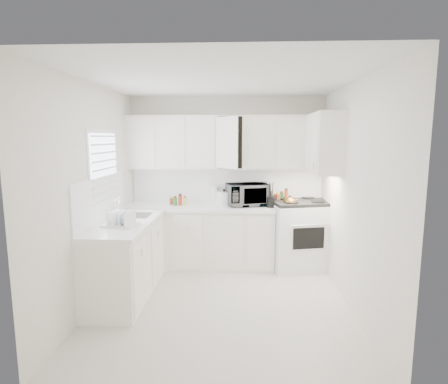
# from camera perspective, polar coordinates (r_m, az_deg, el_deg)

# --- Properties ---
(floor) EXTENTS (3.20, 3.20, 0.00)m
(floor) POSITION_cam_1_polar(r_m,az_deg,el_deg) (4.58, -0.44, -17.01)
(floor) COLOR silver
(floor) RESTS_ON ground
(ceiling) EXTENTS (3.20, 3.20, 0.00)m
(ceiling) POSITION_cam_1_polar(r_m,az_deg,el_deg) (4.18, -0.48, 17.13)
(ceiling) COLOR white
(ceiling) RESTS_ON ground
(wall_back) EXTENTS (3.00, 0.00, 3.00)m
(wall_back) POSITION_cam_1_polar(r_m,az_deg,el_deg) (5.77, 0.43, 1.82)
(wall_back) COLOR white
(wall_back) RESTS_ON ground
(wall_front) EXTENTS (3.00, 0.00, 3.00)m
(wall_front) POSITION_cam_1_polar(r_m,az_deg,el_deg) (2.62, -2.42, -6.41)
(wall_front) COLOR white
(wall_front) RESTS_ON ground
(wall_left) EXTENTS (0.00, 3.20, 3.20)m
(wall_left) POSITION_cam_1_polar(r_m,az_deg,el_deg) (4.52, -19.79, -0.56)
(wall_left) COLOR white
(wall_left) RESTS_ON ground
(wall_right) EXTENTS (0.00, 3.20, 3.20)m
(wall_right) POSITION_cam_1_polar(r_m,az_deg,el_deg) (4.37, 19.59, -0.86)
(wall_right) COLOR white
(wall_right) RESTS_ON ground
(window_blinds) EXTENTS (0.06, 0.96, 1.06)m
(window_blinds) POSITION_cam_1_polar(r_m,az_deg,el_deg) (4.81, -18.13, 3.04)
(window_blinds) COLOR white
(window_blinds) RESTS_ON wall_left
(lower_cabinets_back) EXTENTS (2.22, 0.60, 0.90)m
(lower_cabinets_back) POSITION_cam_1_polar(r_m,az_deg,el_deg) (5.67, -3.68, -7.08)
(lower_cabinets_back) COLOR white
(lower_cabinets_back) RESTS_ON floor
(lower_cabinets_left) EXTENTS (0.60, 1.60, 0.90)m
(lower_cabinets_left) POSITION_cam_1_polar(r_m,az_deg,el_deg) (4.80, -14.99, -10.27)
(lower_cabinets_left) COLOR white
(lower_cabinets_left) RESTS_ON floor
(countertop_back) EXTENTS (2.24, 0.64, 0.05)m
(countertop_back) POSITION_cam_1_polar(r_m,az_deg,el_deg) (5.55, -3.74, -2.38)
(countertop_back) COLOR white
(countertop_back) RESTS_ON lower_cabinets_back
(countertop_left) EXTENTS (0.64, 1.62, 0.05)m
(countertop_left) POSITION_cam_1_polar(r_m,az_deg,el_deg) (4.67, -15.09, -4.75)
(countertop_left) COLOR white
(countertop_left) RESTS_ON lower_cabinets_left
(backsplash_back) EXTENTS (2.98, 0.02, 0.55)m
(backsplash_back) POSITION_cam_1_polar(r_m,az_deg,el_deg) (5.77, 0.42, 1.07)
(backsplash_back) COLOR white
(backsplash_back) RESTS_ON wall_back
(backsplash_left) EXTENTS (0.02, 1.60, 0.55)m
(backsplash_left) POSITION_cam_1_polar(r_m,az_deg,el_deg) (4.72, -18.71, -1.08)
(backsplash_left) COLOR white
(backsplash_left) RESTS_ON wall_left
(upper_cabinets_back) EXTENTS (3.00, 0.33, 0.80)m
(upper_cabinets_back) POSITION_cam_1_polar(r_m,az_deg,el_deg) (5.59, 0.36, 3.66)
(upper_cabinets_back) COLOR white
(upper_cabinets_back) RESTS_ON wall_back
(upper_cabinets_right) EXTENTS (0.33, 0.90, 0.80)m
(upper_cabinets_right) POSITION_cam_1_polar(r_m,az_deg,el_deg) (5.09, 15.28, 2.88)
(upper_cabinets_right) COLOR white
(upper_cabinets_right) RESTS_ON wall_right
(sink) EXTENTS (0.42, 0.38, 0.30)m
(sink) POSITION_cam_1_polar(r_m,az_deg,el_deg) (4.97, -13.93, -2.21)
(sink) COLOR gray
(sink) RESTS_ON countertop_left
(stove) EXTENTS (0.99, 0.88, 1.33)m
(stove) POSITION_cam_1_polar(r_m,az_deg,el_deg) (5.66, 11.74, -5.05)
(stove) COLOR white
(stove) RESTS_ON floor
(tea_kettle) EXTENTS (0.25, 0.22, 0.22)m
(tea_kettle) POSITION_cam_1_polar(r_m,az_deg,el_deg) (5.40, 10.24, -1.49)
(tea_kettle) COLOR olive
(tea_kettle) RESTS_ON stove
(frying_pan) EXTENTS (0.26, 0.40, 0.04)m
(frying_pan) POSITION_cam_1_polar(r_m,az_deg,el_deg) (5.78, 13.35, -1.78)
(frying_pan) COLOR black
(frying_pan) RESTS_ON stove
(microwave) EXTENTS (0.67, 0.49, 0.41)m
(microwave) POSITION_cam_1_polar(r_m,az_deg,el_deg) (5.53, 3.67, -0.03)
(microwave) COLOR gray
(microwave) RESTS_ON countertop_back
(rice_cooker) EXTENTS (0.24, 0.24, 0.24)m
(rice_cooker) POSITION_cam_1_polar(r_m,az_deg,el_deg) (5.60, -0.01, -0.75)
(rice_cooker) COLOR white
(rice_cooker) RESTS_ON countertop_back
(paper_towel) EXTENTS (0.12, 0.12, 0.27)m
(paper_towel) POSITION_cam_1_polar(r_m,az_deg,el_deg) (5.72, -1.41, -0.42)
(paper_towel) COLOR white
(paper_towel) RESTS_ON countertop_back
(utensil_crock) EXTENTS (0.14, 0.14, 0.39)m
(utensil_crock) POSITION_cam_1_polar(r_m,az_deg,el_deg) (5.40, 7.37, -0.40)
(utensil_crock) COLOR black
(utensil_crock) RESTS_ON countertop_back
(dish_rack) EXTENTS (0.42, 0.35, 0.20)m
(dish_rack) POSITION_cam_1_polar(r_m,az_deg,el_deg) (4.41, -15.86, -3.87)
(dish_rack) COLOR white
(dish_rack) RESTS_ON countertop_left
(spice_left_0) EXTENTS (0.06, 0.06, 0.13)m
(spice_left_0) POSITION_cam_1_polar(r_m,az_deg,el_deg) (5.73, -8.17, -1.19)
(spice_left_0) COLOR #9C402A
(spice_left_0) RESTS_ON countertop_back
(spice_left_1) EXTENTS (0.06, 0.06, 0.13)m
(spice_left_1) POSITION_cam_1_polar(r_m,az_deg,el_deg) (5.63, -7.60, -1.35)
(spice_left_1) COLOR #26742A
(spice_left_1) RESTS_ON countertop_back
(spice_left_2) EXTENTS (0.06, 0.06, 0.13)m
(spice_left_2) POSITION_cam_1_polar(r_m,az_deg,el_deg) (5.70, -6.69, -1.21)
(spice_left_2) COLOR #A92F16
(spice_left_2) RESTS_ON countertop_back
(spice_left_3) EXTENTS (0.06, 0.06, 0.13)m
(spice_left_3) POSITION_cam_1_polar(r_m,az_deg,el_deg) (5.61, -6.09, -1.37)
(spice_left_3) COLOR yellow
(spice_left_3) RESTS_ON countertop_back
(sauce_right_0) EXTENTS (0.06, 0.06, 0.19)m
(sauce_right_0) POSITION_cam_1_polar(r_m,az_deg,el_deg) (5.67, 6.23, -0.95)
(sauce_right_0) COLOR #A92F16
(sauce_right_0) RESTS_ON countertop_back
(sauce_right_1) EXTENTS (0.06, 0.06, 0.19)m
(sauce_right_1) POSITION_cam_1_polar(r_m,az_deg,el_deg) (5.62, 6.83, -1.05)
(sauce_right_1) COLOR yellow
(sauce_right_1) RESTS_ON countertop_back
(sauce_right_2) EXTENTS (0.06, 0.06, 0.19)m
(sauce_right_2) POSITION_cam_1_polar(r_m,az_deg,el_deg) (5.68, 7.34, -0.95)
(sauce_right_2) COLOR brown
(sauce_right_2) RESTS_ON countertop_back
(sauce_right_3) EXTENTS (0.06, 0.06, 0.19)m
(sauce_right_3) POSITION_cam_1_polar(r_m,az_deg,el_deg) (5.63, 7.95, -1.06)
(sauce_right_3) COLOR black
(sauce_right_3) RESTS_ON countertop_back
(sauce_right_4) EXTENTS (0.06, 0.06, 0.19)m
(sauce_right_4) POSITION_cam_1_polar(r_m,az_deg,el_deg) (5.69, 8.44, -0.96)
(sauce_right_4) COLOR #9C402A
(sauce_right_4) RESTS_ON countertop_back
(sauce_right_5) EXTENTS (0.06, 0.06, 0.19)m
(sauce_right_5) POSITION_cam_1_polar(r_m,az_deg,el_deg) (5.64, 9.06, -1.06)
(sauce_right_5) COLOR #26742A
(sauce_right_5) RESTS_ON countertop_back
(sauce_right_6) EXTENTS (0.06, 0.06, 0.19)m
(sauce_right_6) POSITION_cam_1_polar(r_m,az_deg,el_deg) (5.70, 9.54, -0.97)
(sauce_right_6) COLOR #A92F16
(sauce_right_6) RESTS_ON countertop_back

